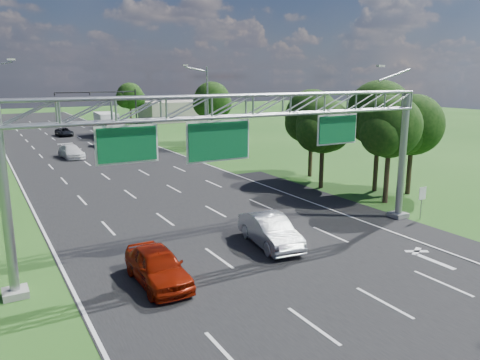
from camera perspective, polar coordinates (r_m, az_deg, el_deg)
ground at (r=40.88m, az=-12.26°, el=-0.37°), size 220.00×220.00×0.00m
road at (r=40.88m, az=-12.26°, el=-0.37°), size 18.00×180.00×0.02m
road_flare at (r=32.44m, az=14.52°, el=-3.84°), size 3.00×30.00×0.02m
sign_gantry at (r=23.57m, az=1.32°, el=7.61°), size 23.50×1.00×9.56m
regulatory_sign at (r=31.69m, az=21.33°, el=-1.86°), size 0.60×0.08×2.10m
traffic_signal at (r=75.71m, az=-15.18°, el=9.24°), size 12.21×0.24×7.00m
streetlight_r_mid at (r=53.48m, az=-4.16°, el=8.90°), size 2.97×0.22×10.16m
tree_cluster_right at (r=38.28m, az=14.52°, el=6.73°), size 9.91×14.60×8.68m
tree_verge_rd at (r=62.78m, az=-3.41°, el=9.49°), size 5.76×4.80×8.28m
tree_verge_re at (r=90.03m, az=-13.23°, el=9.81°), size 5.76×4.80×7.84m
building_right at (r=97.21m, az=-8.16°, el=8.30°), size 12.00×9.00×4.00m
red_coupe at (r=21.06m, az=-10.01°, el=-10.29°), size 1.95×4.78×1.62m
silver_sedan at (r=25.23m, az=3.70°, el=-6.19°), size 2.42×5.21×1.66m
car_queue_a at (r=55.53m, az=-19.88°, el=3.28°), size 2.44×5.11×1.44m
car_queue_b at (r=76.62m, az=-20.65°, el=5.50°), size 2.27×4.58×1.25m
car_queue_d at (r=63.40m, az=-16.43°, el=4.52°), size 1.57×4.09×1.33m
box_truck at (r=73.59m, az=-15.78°, el=6.41°), size 3.14×9.46×3.53m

